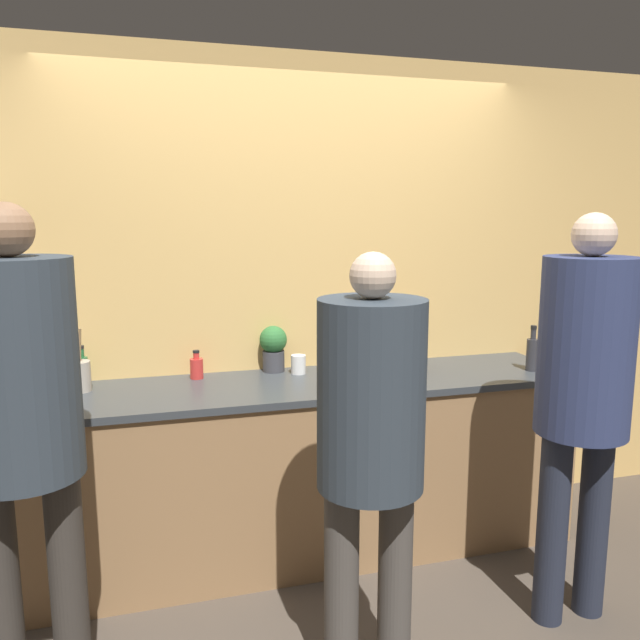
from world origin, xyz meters
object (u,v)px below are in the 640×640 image
object	(u,v)px
person_center	(371,430)
cup_white	(298,364)
potted_plant	(273,347)
fruit_bowl	(392,360)
utensil_crock	(79,375)
bottle_red	(197,367)
person_right	(583,380)
bottle_green	(83,369)
bottle_dark	(532,353)
person_left	(20,407)

from	to	relation	value
person_center	cup_white	world-z (taller)	person_center
potted_plant	fruit_bowl	bearing A→B (deg)	-14.36
person_center	cup_white	distance (m)	1.13
utensil_crock	bottle_red	distance (m)	0.57
person_right	bottle_red	distance (m)	1.85
person_center	bottle_green	size ratio (longest dim) A/B	8.28
fruit_bowl	bottle_dark	distance (m)	0.76
fruit_bowl	bottle_red	bearing A→B (deg)	173.44
fruit_bowl	potted_plant	world-z (taller)	potted_plant
bottle_dark	cup_white	size ratio (longest dim) A/B	2.48
person_right	bottle_dark	bearing A→B (deg)	70.42
person_center	bottle_dark	xyz separation A→B (m)	(1.25, 0.85, 0.02)
bottle_green	bottle_red	distance (m)	0.56
bottle_green	cup_white	distance (m)	1.09
cup_white	person_left	bearing A→B (deg)	-143.42
person_center	bottle_green	bearing A→B (deg)	131.25
cup_white	fruit_bowl	bearing A→B (deg)	-8.22
bottle_dark	potted_plant	size ratio (longest dim) A/B	1.00
bottle_green	cup_white	xyz separation A→B (m)	(1.09, -0.09, -0.03)
bottle_red	potted_plant	size ratio (longest dim) A/B	0.60
person_right	bottle_dark	distance (m)	0.78
bottle_red	person_left	bearing A→B (deg)	-125.54
fruit_bowl	bottle_green	world-z (taller)	bottle_green
person_right	fruit_bowl	world-z (taller)	person_right
person_right	bottle_red	bearing A→B (deg)	144.82
person_left	person_right	xyz separation A→B (m)	(2.17, -0.13, -0.03)
person_right	bottle_green	size ratio (longest dim) A/B	8.96
person_left	fruit_bowl	size ratio (longest dim) A/B	5.17
fruit_bowl	potted_plant	size ratio (longest dim) A/B	1.40
person_center	bottle_green	distance (m)	1.63
cup_white	bottle_red	bearing A→B (deg)	175.02
person_right	cup_white	distance (m)	1.41
utensil_crock	potted_plant	distance (m)	0.98
person_center	potted_plant	xyz separation A→B (m)	(-0.10, 1.22, 0.06)
person_center	bottle_dark	bearing A→B (deg)	34.18
fruit_bowl	cup_white	world-z (taller)	fruit_bowl
person_right	potted_plant	size ratio (longest dim) A/B	7.12
person_left	bottle_red	world-z (taller)	person_left
person_right	bottle_red	world-z (taller)	person_right
fruit_bowl	potted_plant	bearing A→B (deg)	165.64
person_right	potted_plant	distance (m)	1.55
person_center	bottle_green	xyz separation A→B (m)	(-1.07, 1.22, 0.00)
fruit_bowl	potted_plant	xyz separation A→B (m)	(-0.62, 0.16, 0.08)
bottle_green	bottle_red	bearing A→B (deg)	-4.27
utensil_crock	cup_white	world-z (taller)	utensil_crock
fruit_bowl	bottle_dark	bearing A→B (deg)	-16.19
fruit_bowl	bottle_dark	size ratio (longest dim) A/B	1.40
person_center	cup_white	xyz separation A→B (m)	(0.01, 1.13, -0.02)
bottle_green	person_left	bearing A→B (deg)	-96.57
person_left	fruit_bowl	world-z (taller)	person_left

